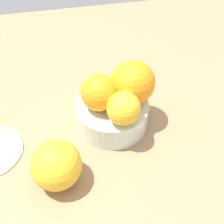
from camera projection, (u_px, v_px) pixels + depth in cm
name	position (u px, v px, depth cm)	size (l,w,h in cm)	color
ground_plane	(112.00, 126.00, 58.19)	(110.00, 110.00, 2.00)	#997551
fruit_bowl	(112.00, 114.00, 55.73)	(14.35, 14.35, 5.21)	silver
orange_in_bowl_0	(100.00, 94.00, 50.70)	(6.98, 6.98, 6.98)	orange
orange_in_bowl_1	(133.00, 83.00, 51.90)	(8.35, 8.35, 8.35)	orange
orange_in_bowl_2	(124.00, 108.00, 48.64)	(6.10, 6.10, 6.10)	yellow
orange_loose_0	(56.00, 165.00, 45.17)	(8.41, 8.41, 8.41)	yellow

